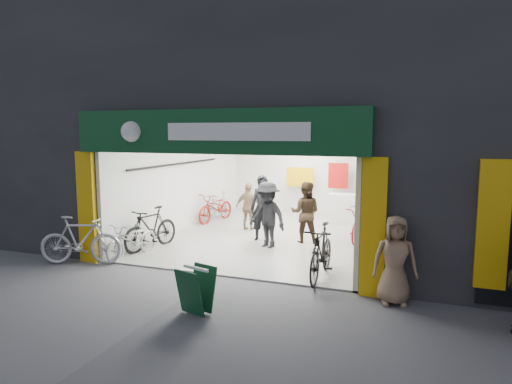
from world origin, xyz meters
The scene contains 16 objects.
ground centered at (0.00, 0.00, 0.00)m, with size 60.00×60.00×0.00m, color #56565B.
building centered at (0.91, 4.99, 4.31)m, with size 17.00×10.27×8.00m.
bike_left_front centered at (-2.50, 0.60, 0.44)m, with size 0.58×1.67×0.88m, color #ACACB0.
bike_left_midfront centered at (-2.50, 1.40, 0.56)m, with size 0.52×1.85×1.11m, color black.
bike_left_midback centered at (-2.49, 5.28, 0.50)m, with size 0.67×1.91×1.00m, color maroon.
bike_left_back centered at (-2.50, 5.53, 0.49)m, with size 0.46×1.64×0.99m, color #ACABB0.
bike_right_front centered at (2.15, 0.60, 0.57)m, with size 0.54×1.91×1.15m, color black.
bike_right_mid centered at (2.50, 4.29, 0.49)m, with size 0.64×1.85×0.97m, color maroon.
bike_right_back centered at (2.50, 4.14, 0.57)m, with size 0.54×1.90×1.14m, color #A6A6AB.
parked_bike centered at (-3.27, -0.30, 0.57)m, with size 0.54×1.90×1.14m, color silver.
customer_a centered at (-0.09, 3.23, 0.93)m, with size 0.68×0.45×1.86m, color black.
customer_b centered at (1.08, 3.46, 0.85)m, with size 0.83×0.65×1.71m, color #312316.
customer_c centered at (0.28, 2.58, 0.88)m, with size 1.14×0.65×1.76m, color black.
customer_d centered at (-0.93, 4.36, 0.75)m, with size 0.88×0.36×1.50m, color #8B7051.
pedestrian_near centered at (3.67, -0.30, 0.80)m, with size 0.78×0.51×1.59m, color #896A4F.
sandwich_board centered at (0.59, -1.95, 0.43)m, with size 0.63×0.64×0.79m.
Camera 1 is at (4.10, -8.48, 3.05)m, focal length 32.00 mm.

